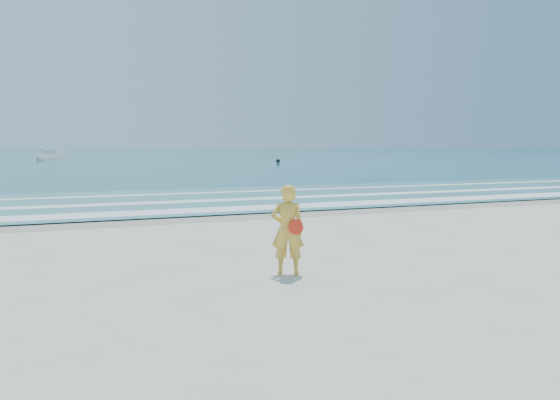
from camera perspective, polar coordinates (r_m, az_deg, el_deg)
name	(u,v)px	position (r m, az deg, el deg)	size (l,w,h in m)	color
ground	(377,285)	(9.12, 10.06, -8.70)	(400.00, 400.00, 0.00)	silver
wet_sand	(228,216)	(17.32, -5.47, -1.65)	(400.00, 2.40, 0.00)	#B2A893
ocean	(95,154)	(112.66, -18.73, 4.53)	(400.00, 190.00, 0.04)	#19727F
shallow	(194,199)	(22.14, -8.95, 0.09)	(400.00, 10.00, 0.01)	#59B7AD
foam_near	(217,209)	(18.56, -6.55, -0.99)	(400.00, 1.40, 0.01)	white
foam_mid	(199,201)	(21.36, -8.50, -0.10)	(400.00, 0.90, 0.01)	white
foam_far	(182,194)	(24.58, -10.17, 0.67)	(400.00, 0.60, 0.01)	white
boat	(52,154)	(73.78, -22.72, 4.42)	(1.59, 4.21, 1.63)	white
buoy	(278,161)	(61.06, -0.21, 4.10)	(0.46, 0.46, 0.46)	black
woman	(288,230)	(9.53, 0.80, -3.11)	(0.68, 0.58, 1.58)	gold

